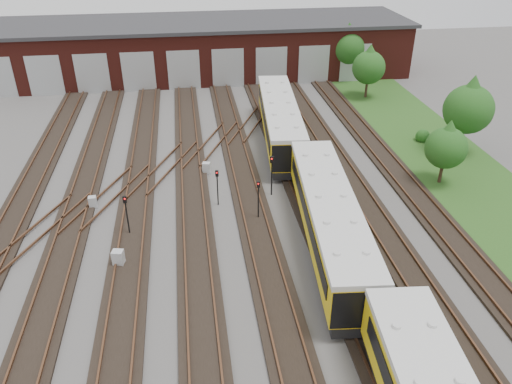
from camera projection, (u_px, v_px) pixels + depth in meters
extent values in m
plane|color=#454240|center=(234.00, 277.00, 28.32)|extent=(120.00, 120.00, 0.00)
cube|color=black|center=(51.00, 293.00, 27.02)|extent=(2.40, 70.00, 0.18)
cube|color=brown|center=(36.00, 292.00, 26.85)|extent=(0.10, 70.00, 0.15)
cube|color=brown|center=(64.00, 290.00, 27.03)|extent=(0.10, 70.00, 0.15)
cube|color=black|center=(126.00, 286.00, 27.52)|extent=(2.40, 70.00, 0.18)
cube|color=brown|center=(112.00, 285.00, 27.35)|extent=(0.10, 70.00, 0.15)
cube|color=brown|center=(139.00, 283.00, 27.53)|extent=(0.10, 70.00, 0.15)
cube|color=black|center=(199.00, 279.00, 28.02)|extent=(2.40, 70.00, 0.18)
cube|color=brown|center=(186.00, 278.00, 27.85)|extent=(0.10, 70.00, 0.15)
cube|color=brown|center=(211.00, 276.00, 28.03)|extent=(0.10, 70.00, 0.15)
cube|color=black|center=(269.00, 273.00, 28.52)|extent=(2.40, 70.00, 0.18)
cube|color=brown|center=(256.00, 272.00, 28.35)|extent=(0.10, 70.00, 0.15)
cube|color=brown|center=(281.00, 269.00, 28.53)|extent=(0.10, 70.00, 0.15)
cube|color=black|center=(337.00, 266.00, 29.02)|extent=(2.40, 70.00, 0.18)
cube|color=brown|center=(325.00, 265.00, 28.85)|extent=(0.10, 70.00, 0.15)
cube|color=brown|center=(349.00, 263.00, 29.03)|extent=(0.10, 70.00, 0.15)
cube|color=black|center=(402.00, 260.00, 29.52)|extent=(2.40, 70.00, 0.18)
cube|color=brown|center=(391.00, 259.00, 29.35)|extent=(0.10, 70.00, 0.15)
cube|color=brown|center=(414.00, 257.00, 29.53)|extent=(0.10, 70.00, 0.15)
cube|color=black|center=(465.00, 254.00, 30.02)|extent=(2.40, 70.00, 0.18)
cube|color=brown|center=(454.00, 253.00, 29.85)|extent=(0.10, 70.00, 0.15)
cube|color=brown|center=(477.00, 251.00, 30.03)|extent=(0.10, 70.00, 0.15)
cube|color=brown|center=(108.00, 196.00, 35.76)|extent=(5.40, 9.62, 0.15)
cube|color=brown|center=(165.00, 167.00, 39.69)|extent=(5.40, 9.62, 0.15)
cube|color=brown|center=(212.00, 143.00, 43.61)|extent=(5.40, 9.62, 0.15)
cube|color=brown|center=(37.00, 231.00, 31.83)|extent=(5.40, 9.62, 0.15)
cube|color=brown|center=(251.00, 123.00, 47.54)|extent=(5.40, 9.62, 0.15)
cube|color=#521A14|center=(199.00, 49.00, 61.09)|extent=(50.00, 12.00, 6.00)
cube|color=#2D2D2F|center=(197.00, 22.00, 59.51)|extent=(51.00, 12.50, 0.40)
cube|color=#A1A4A6|center=(45.00, 76.00, 54.21)|extent=(3.60, 0.12, 4.40)
cube|color=#A1A4A6|center=(92.00, 74.00, 54.83)|extent=(3.60, 0.12, 4.40)
cube|color=#A1A4A6|center=(139.00, 72.00, 55.46)|extent=(3.60, 0.12, 4.40)
cube|color=#A1A4A6|center=(184.00, 70.00, 56.08)|extent=(3.60, 0.12, 4.40)
cube|color=#A1A4A6|center=(228.00, 68.00, 56.71)|extent=(3.60, 0.12, 4.40)
cube|color=#A1A4A6|center=(271.00, 66.00, 57.33)|extent=(3.60, 0.12, 4.40)
cube|color=#A1A4A6|center=(314.00, 65.00, 57.96)|extent=(3.60, 0.12, 4.40)
cube|color=#A1A4A6|center=(355.00, 63.00, 58.58)|extent=(3.60, 0.12, 4.40)
cube|color=#204918|center=(460.00, 173.00, 39.25)|extent=(8.00, 55.00, 0.05)
cube|color=black|center=(328.00, 238.00, 30.55)|extent=(3.86, 15.92, 0.63)
cube|color=#D99A0B|center=(329.00, 218.00, 29.81)|extent=(4.18, 15.95, 2.31)
cube|color=silver|center=(331.00, 199.00, 29.15)|extent=(4.28, 15.96, 0.32)
cube|color=black|center=(307.00, 215.00, 29.62)|extent=(1.34, 13.82, 0.89)
cube|color=black|center=(353.00, 213.00, 29.74)|extent=(1.34, 13.82, 0.89)
cube|color=black|center=(279.00, 135.00, 44.26)|extent=(3.86, 15.92, 0.63)
cube|color=#D99A0B|center=(280.00, 119.00, 43.52)|extent=(4.18, 15.95, 2.31)
cube|color=silver|center=(280.00, 105.00, 42.86)|extent=(4.28, 15.96, 0.32)
cube|color=black|center=(264.00, 116.00, 43.33)|extent=(1.34, 13.82, 0.89)
cube|color=black|center=(296.00, 116.00, 43.45)|extent=(1.34, 13.82, 0.89)
cylinder|color=black|center=(128.00, 219.00, 31.35)|extent=(0.09, 0.09, 2.41)
cube|color=black|center=(125.00, 200.00, 30.64)|extent=(0.26, 0.20, 0.46)
sphere|color=#FA0D0E|center=(124.00, 199.00, 30.51)|extent=(0.11, 0.11, 0.11)
cylinder|color=black|center=(218.00, 191.00, 34.60)|extent=(0.09, 0.09, 2.27)
cube|color=black|center=(217.00, 173.00, 33.92)|extent=(0.23, 0.16, 0.44)
sphere|color=#FA0D0E|center=(217.00, 173.00, 33.80)|extent=(0.10, 0.10, 0.10)
cylinder|color=black|center=(272.00, 179.00, 35.71)|extent=(0.10, 0.10, 2.60)
cube|color=black|center=(272.00, 160.00, 34.94)|extent=(0.29, 0.24, 0.51)
sphere|color=#FA0D0E|center=(272.00, 159.00, 34.80)|extent=(0.12, 0.12, 0.12)
cylinder|color=black|center=(258.00, 203.00, 32.94)|extent=(0.09, 0.09, 2.45)
cube|color=black|center=(258.00, 184.00, 32.22)|extent=(0.23, 0.16, 0.43)
sphere|color=#FA0D0E|center=(259.00, 184.00, 32.11)|extent=(0.10, 0.10, 0.10)
cube|color=#B4B6B9|center=(93.00, 202.00, 34.57)|extent=(0.57, 0.49, 0.89)
cube|color=#B4B6B9|center=(118.00, 258.00, 28.98)|extent=(0.73, 0.65, 1.04)
cube|color=#B4B6B9|center=(206.00, 168.00, 38.99)|extent=(0.67, 0.60, 0.94)
cube|color=#B4B6B9|center=(314.00, 164.00, 39.60)|extent=(0.71, 0.66, 0.97)
cylinder|color=#332217|center=(345.00, 71.00, 59.95)|extent=(0.28, 0.28, 2.07)
sphere|color=#174E16|center=(348.00, 47.00, 58.57)|extent=(4.03, 4.03, 4.03)
cone|color=#174E16|center=(349.00, 35.00, 57.85)|extent=(3.45, 3.45, 2.88)
cylinder|color=#332217|center=(366.00, 89.00, 54.27)|extent=(0.27, 0.27, 1.80)
sphere|color=#174E16|center=(369.00, 68.00, 53.07)|extent=(3.50, 3.50, 3.50)
cone|color=#174E16|center=(370.00, 56.00, 52.45)|extent=(3.00, 3.00, 2.50)
cylinder|color=#332217|center=(461.00, 140.00, 42.23)|extent=(0.24, 0.24, 2.07)
sphere|color=#174E16|center=(468.00, 109.00, 40.84)|extent=(4.03, 4.03, 4.03)
cone|color=#174E16|center=(472.00, 92.00, 40.12)|extent=(3.46, 3.46, 2.88)
cylinder|color=#332217|center=(441.00, 173.00, 37.57)|extent=(0.25, 0.25, 1.58)
sphere|color=#174E16|center=(446.00, 148.00, 36.52)|extent=(3.07, 3.07, 3.07)
cone|color=#174E16|center=(449.00, 134.00, 35.97)|extent=(2.63, 2.63, 2.19)
sphere|color=#174E16|center=(442.00, 150.00, 41.20)|extent=(1.57, 1.57, 1.57)
sphere|color=#174E16|center=(423.00, 134.00, 44.32)|extent=(1.26, 1.26, 1.26)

